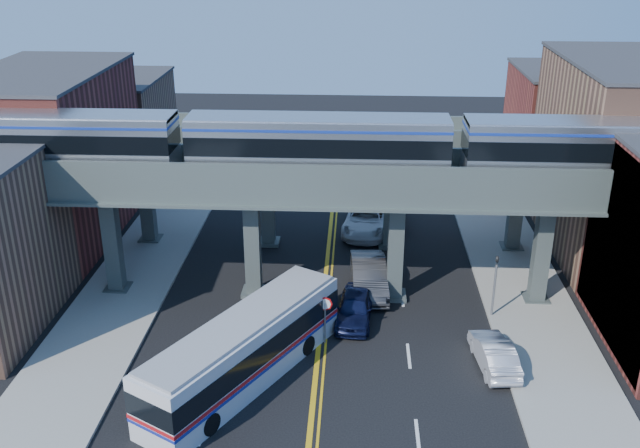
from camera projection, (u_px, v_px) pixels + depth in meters
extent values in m
plane|color=black|center=(316.00, 377.00, 33.56)|extent=(120.00, 120.00, 0.00)
cube|color=gray|center=(137.00, 274.00, 43.29)|extent=(5.00, 70.00, 0.16)
cube|color=gray|center=(519.00, 283.00, 42.17)|extent=(5.00, 70.00, 0.16)
cube|color=brown|center=(50.00, 157.00, 47.04)|extent=(8.00, 14.00, 11.00)
cube|color=brown|center=(115.00, 127.00, 59.59)|extent=(8.00, 10.00, 8.00)
cube|color=brown|center=(622.00, 158.00, 45.05)|extent=(8.00, 14.00, 12.00)
cube|color=brown|center=(564.00, 127.00, 57.59)|extent=(8.00, 10.00, 9.00)
cube|color=teal|center=(618.00, 256.00, 34.68)|extent=(0.10, 9.50, 9.50)
cube|color=#3C4645|center=(113.00, 243.00, 40.34)|extent=(0.85, 0.85, 6.00)
cube|color=#3C4645|center=(253.00, 246.00, 39.95)|extent=(0.85, 0.85, 6.00)
cube|color=#3C4645|center=(396.00, 250.00, 39.56)|extent=(0.85, 0.85, 6.00)
cube|color=#3C4645|center=(541.00, 253.00, 39.17)|extent=(0.85, 0.85, 6.00)
cube|color=#4F5A56|center=(324.00, 186.00, 38.32)|extent=(52.00, 3.60, 1.40)
cube|color=#3C4645|center=(147.00, 199.00, 46.78)|extent=(0.85, 0.85, 6.00)
cube|color=#3C4645|center=(268.00, 202.00, 46.39)|extent=(0.85, 0.85, 6.00)
cube|color=#3C4645|center=(391.00, 204.00, 46.00)|extent=(0.85, 0.85, 6.00)
cube|color=#3C4645|center=(516.00, 206.00, 45.61)|extent=(0.85, 0.85, 6.00)
cube|color=#4F5A56|center=(329.00, 148.00, 44.75)|extent=(52.00, 3.60, 1.40)
cube|color=black|center=(132.00, 168.00, 38.51)|extent=(1.98, 1.98, 0.23)
cube|color=#AAADB4|center=(48.00, 139.00, 38.12)|extent=(13.69, 2.61, 2.88)
cube|color=black|center=(48.00, 136.00, 38.06)|extent=(13.71, 2.67, 0.99)
cube|color=black|center=(237.00, 170.00, 38.23)|extent=(1.98, 1.98, 0.23)
cube|color=black|center=(400.00, 173.00, 37.80)|extent=(1.98, 1.98, 0.23)
cube|color=#AAADB4|center=(318.00, 143.00, 37.41)|extent=(13.69, 2.61, 2.88)
cube|color=black|center=(318.00, 140.00, 37.35)|extent=(13.71, 2.67, 0.99)
cube|color=black|center=(509.00, 174.00, 37.52)|extent=(1.98, 1.98, 0.23)
cube|color=#AAADB4|center=(598.00, 147.00, 36.70)|extent=(13.69, 2.61, 2.88)
cube|color=black|center=(599.00, 145.00, 36.65)|extent=(13.71, 2.67, 0.99)
cylinder|color=slate|center=(325.00, 323.00, 35.86)|extent=(0.09, 0.09, 2.30)
cylinder|color=red|center=(325.00, 304.00, 35.43)|extent=(0.76, 0.04, 0.76)
cylinder|color=slate|center=(494.00, 291.00, 38.01)|extent=(0.12, 0.12, 3.20)
imported|color=black|center=(498.00, 257.00, 37.21)|extent=(0.15, 0.18, 0.90)
cube|color=silver|center=(244.00, 351.00, 32.79)|extent=(8.25, 11.65, 3.09)
cube|color=black|center=(244.00, 344.00, 32.64)|extent=(8.32, 11.71, 1.05)
cube|color=#B21419|center=(245.00, 357.00, 32.91)|extent=(8.32, 11.71, 0.18)
cylinder|color=black|center=(189.00, 414.00, 30.25)|extent=(2.83, 2.21, 1.00)
cylinder|color=black|center=(287.00, 338.00, 35.78)|extent=(2.83, 2.21, 1.00)
imported|color=#0E1434|center=(355.00, 307.00, 38.06)|extent=(2.29, 4.77, 1.57)
imported|color=#2B2B2E|center=(369.00, 276.00, 41.12)|extent=(2.28, 5.73, 1.85)
imported|color=silver|center=(366.00, 219.00, 49.16)|extent=(3.59, 6.60, 1.76)
imported|color=silver|center=(387.00, 211.00, 50.75)|extent=(2.38, 5.69, 1.64)
imported|color=silver|center=(494.00, 353.00, 34.10)|extent=(1.99, 4.48, 1.43)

